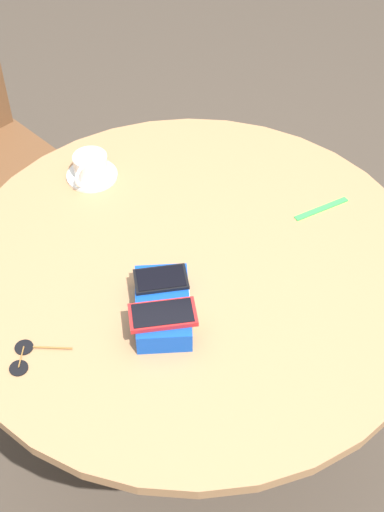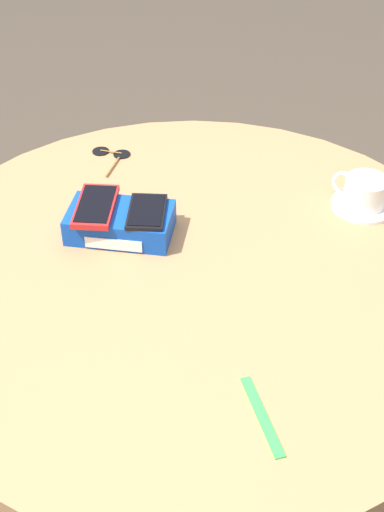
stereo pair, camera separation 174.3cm
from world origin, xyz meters
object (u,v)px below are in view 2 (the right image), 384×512
(phone_red, at_px, (96,206))
(sunglasses, at_px, (111,154))
(phone_box, at_px, (120,223))
(saucer, at_px, (363,205))
(lanyard_strap, at_px, (262,416))
(coffee_cup, at_px, (364,191))
(round_table, at_px, (192,301))
(phone_black, at_px, (147,212))

(phone_red, distance_m, sunglasses, 0.30)
(phone_box, xyz_separation_m, saucer, (0.47, 0.19, -0.02))
(phone_box, bearing_deg, lanyard_strap, -49.97)
(saucer, height_order, lanyard_strap, saucer)
(saucer, relative_size, coffee_cup, 1.15)
(round_table, height_order, saucer, saucer)
(round_table, distance_m, phone_red, 0.27)
(saucer, relative_size, sunglasses, 1.06)
(phone_red, bearing_deg, round_table, -17.62)
(round_table, distance_m, phone_box, 0.21)
(phone_box, distance_m, sunglasses, 0.31)
(phone_black, bearing_deg, sunglasses, 119.43)
(phone_box, height_order, saucer, phone_box)
(sunglasses, bearing_deg, round_table, -53.25)
(phone_black, relative_size, sunglasses, 1.00)
(phone_black, height_order, sunglasses, phone_black)
(phone_box, distance_m, lanyard_strap, 0.52)
(phone_black, bearing_deg, round_table, -33.98)
(phone_black, bearing_deg, lanyard_strap, -55.14)
(phone_black, xyz_separation_m, sunglasses, (-0.16, 0.28, -0.06))
(sunglasses, bearing_deg, coffee_cup, -9.33)
(phone_box, height_order, phone_black, phone_black)
(lanyard_strap, relative_size, sunglasses, 1.24)
(round_table, xyz_separation_m, phone_box, (-0.16, 0.07, 0.12))
(coffee_cup, height_order, lanyard_strap, coffee_cup)
(phone_red, bearing_deg, lanyard_strap, -46.12)
(coffee_cup, bearing_deg, sunglasses, 170.67)
(round_table, relative_size, phone_black, 9.04)
(phone_box, relative_size, phone_black, 1.67)
(phone_red, relative_size, sunglasses, 1.19)
(saucer, bearing_deg, phone_black, -155.80)
(phone_red, height_order, lanyard_strap, phone_red)
(saucer, bearing_deg, phone_box, -157.91)
(phone_black, distance_m, coffee_cup, 0.46)
(saucer, distance_m, coffee_cup, 0.04)
(phone_red, xyz_separation_m, phone_black, (0.10, 0.00, -0.00))
(lanyard_strap, bearing_deg, coffee_cup, 76.97)
(sunglasses, bearing_deg, phone_black, -60.57)
(phone_red, xyz_separation_m, saucer, (0.52, 0.19, -0.06))
(coffee_cup, xyz_separation_m, lanyard_strap, (-0.14, -0.59, -0.04))
(sunglasses, bearing_deg, lanyard_strap, -57.31)
(round_table, relative_size, lanyard_strap, 7.27)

